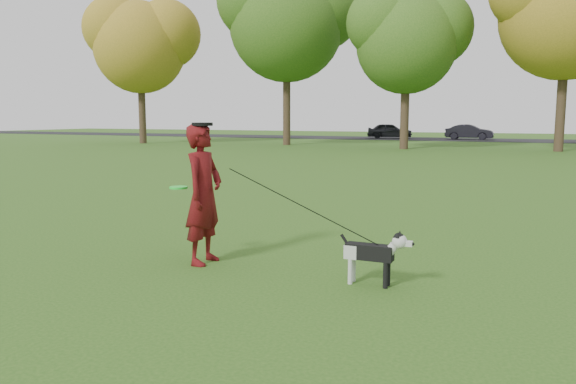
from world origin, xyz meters
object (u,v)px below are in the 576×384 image
at_px(dog, 375,251).
at_px(car_left, 390,131).
at_px(car_mid, 469,132).
at_px(man, 204,194).

relative_size(dog, car_left, 0.22).
bearing_deg(car_left, dog, 179.15).
height_order(car_left, car_mid, car_left).
bearing_deg(car_mid, man, -177.98).
distance_m(man, car_left, 41.26).
height_order(dog, car_mid, car_mid).
bearing_deg(dog, car_mid, 94.82).
height_order(man, dog, man).
height_order(man, car_left, man).
bearing_deg(car_mid, dog, -174.84).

